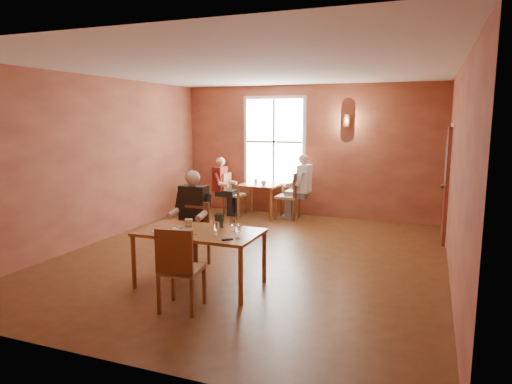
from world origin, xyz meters
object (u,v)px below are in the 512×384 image
(chair_diner_maroon, at_px, (235,194))
(chair_diner_white, at_px, (287,196))
(diner_white, at_px, (289,188))
(diner_main, at_px, (190,222))
(chair_diner_main, at_px, (191,235))
(second_table, at_px, (260,200))
(chair_empty, at_px, (182,268))
(main_table, at_px, (200,258))
(diner_maroon, at_px, (233,187))

(chair_diner_maroon, bearing_deg, chair_diner_white, 90.00)
(diner_white, bearing_deg, diner_main, 173.99)
(chair_diner_main, bearing_deg, second_table, -85.74)
(chair_diner_maroon, bearing_deg, diner_main, 13.78)
(diner_main, distance_m, chair_empty, 1.55)
(main_table, height_order, diner_maroon, diner_maroon)
(chair_empty, bearing_deg, main_table, 94.34)
(second_table, bearing_deg, diner_white, 0.00)
(second_table, bearing_deg, diner_maroon, 180.00)
(diner_maroon, bearing_deg, chair_diner_white, 90.00)
(diner_white, bearing_deg, second_table, 90.00)
(chair_empty, relative_size, diner_maroon, 0.78)
(chair_diner_main, bearing_deg, chair_diner_white, -95.60)
(chair_empty, relative_size, chair_diner_white, 0.96)
(main_table, distance_m, chair_diner_maroon, 4.64)
(chair_diner_maroon, bearing_deg, diner_maroon, -90.00)
(second_table, bearing_deg, chair_diner_main, -85.74)
(chair_diner_maroon, bearing_deg, chair_empty, 17.10)
(diner_main, bearing_deg, main_table, 128.88)
(diner_main, xyz_separation_m, chair_diner_maroon, (-0.93, 3.80, -0.22))
(chair_diner_white, bearing_deg, chair_empty, -176.74)
(diner_maroon, bearing_deg, main_table, 18.30)
(main_table, xyz_separation_m, second_table, (-0.78, 4.42, -0.00))
(second_table, relative_size, chair_diner_white, 0.81)
(main_table, distance_m, chair_diner_white, 4.42)
(chair_diner_white, bearing_deg, main_table, -178.31)
(chair_diner_white, distance_m, diner_maroon, 1.34)
(chair_empty, distance_m, chair_diner_white, 5.19)
(chair_diner_white, xyz_separation_m, diner_maroon, (-1.33, 0.00, 0.12))
(diner_main, bearing_deg, chair_diner_white, -95.56)
(diner_main, bearing_deg, chair_diner_maroon, -76.22)
(chair_empty, distance_m, second_table, 5.27)
(main_table, relative_size, chair_empty, 1.59)
(diner_white, bearing_deg, chair_diner_white, 90.00)
(chair_empty, bearing_deg, diner_maroon, 99.67)
(second_table, bearing_deg, main_table, -79.98)
(second_table, distance_m, diner_maroon, 0.73)
(diner_maroon, bearing_deg, diner_white, 90.00)
(chair_diner_maroon, bearing_deg, chair_diner_main, 13.88)
(diner_main, distance_m, chair_diner_white, 3.82)
(chair_diner_white, xyz_separation_m, diner_white, (0.03, 0.00, 0.18))
(diner_white, height_order, diner_maroon, diner_white)
(second_table, xyz_separation_m, diner_maroon, (-0.68, 0.00, 0.27))
(chair_diner_main, relative_size, chair_empty, 0.96)
(chair_empty, distance_m, diner_white, 5.19)
(chair_diner_main, relative_size, diner_maroon, 0.75)
(second_table, xyz_separation_m, chair_diner_white, (0.65, 0.00, 0.15))
(main_table, xyz_separation_m, diner_maroon, (-1.46, 4.42, 0.27))
(diner_white, distance_m, diner_maroon, 1.36)
(diner_main, height_order, chair_diner_white, diner_main)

